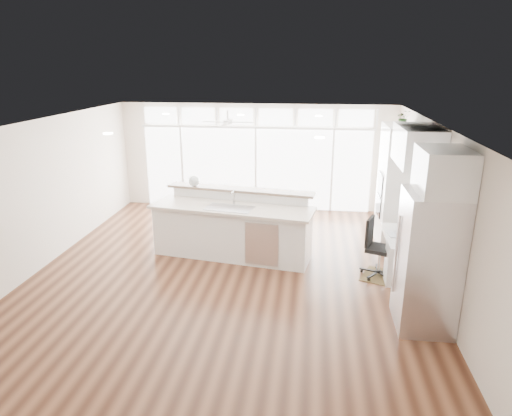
# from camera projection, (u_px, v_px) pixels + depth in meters

# --- Properties ---
(floor) EXTENTS (7.00, 8.00, 0.02)m
(floor) POSITION_uv_depth(u_px,v_px,m) (229.00, 273.00, 8.36)
(floor) COLOR #402113
(floor) RESTS_ON ground
(ceiling) EXTENTS (7.00, 8.00, 0.02)m
(ceiling) POSITION_uv_depth(u_px,v_px,m) (226.00, 124.00, 7.54)
(ceiling) COLOR white
(ceiling) RESTS_ON wall_back
(wall_back) EXTENTS (7.00, 0.04, 2.70)m
(wall_back) POSITION_uv_depth(u_px,v_px,m) (256.00, 157.00, 11.73)
(wall_back) COLOR beige
(wall_back) RESTS_ON floor
(wall_front) EXTENTS (7.00, 0.04, 2.70)m
(wall_front) POSITION_uv_depth(u_px,v_px,m) (147.00, 328.00, 4.16)
(wall_front) COLOR beige
(wall_front) RESTS_ON floor
(wall_left) EXTENTS (0.04, 8.00, 2.70)m
(wall_left) POSITION_uv_depth(u_px,v_px,m) (40.00, 195.00, 8.36)
(wall_left) COLOR beige
(wall_left) RESTS_ON floor
(wall_right) EXTENTS (0.04, 8.00, 2.70)m
(wall_right) POSITION_uv_depth(u_px,v_px,m) (436.00, 210.00, 7.53)
(wall_right) COLOR beige
(wall_right) RESTS_ON floor
(glass_wall) EXTENTS (5.80, 0.06, 2.08)m
(glass_wall) POSITION_uv_depth(u_px,v_px,m) (256.00, 169.00, 11.76)
(glass_wall) COLOR white
(glass_wall) RESTS_ON wall_back
(transom_row) EXTENTS (5.90, 0.06, 0.40)m
(transom_row) POSITION_uv_depth(u_px,v_px,m) (256.00, 117.00, 11.36)
(transom_row) COLOR white
(transom_row) RESTS_ON wall_back
(desk_window) EXTENTS (0.04, 0.85, 0.85)m
(desk_window) POSITION_uv_depth(u_px,v_px,m) (430.00, 193.00, 7.75)
(desk_window) COLOR silver
(desk_window) RESTS_ON wall_right
(ceiling_fan) EXTENTS (1.16, 1.16, 0.32)m
(ceiling_fan) POSITION_uv_depth(u_px,v_px,m) (228.00, 118.00, 10.31)
(ceiling_fan) COLOR silver
(ceiling_fan) RESTS_ON ceiling
(recessed_lights) EXTENTS (3.40, 3.00, 0.02)m
(recessed_lights) POSITION_uv_depth(u_px,v_px,m) (228.00, 124.00, 7.73)
(recessed_lights) COLOR white
(recessed_lights) RESTS_ON ceiling
(oven_cabinet) EXTENTS (0.64, 1.20, 2.50)m
(oven_cabinet) POSITION_uv_depth(u_px,v_px,m) (397.00, 187.00, 9.30)
(oven_cabinet) COLOR white
(oven_cabinet) RESTS_ON floor
(desk_nook) EXTENTS (0.72, 1.30, 0.76)m
(desk_nook) POSITION_uv_depth(u_px,v_px,m) (404.00, 255.00, 8.15)
(desk_nook) COLOR white
(desk_nook) RESTS_ON floor
(upper_cabinets) EXTENTS (0.64, 1.30, 0.64)m
(upper_cabinets) POSITION_uv_depth(u_px,v_px,m) (418.00, 146.00, 7.55)
(upper_cabinets) COLOR white
(upper_cabinets) RESTS_ON wall_right
(refrigerator) EXTENTS (0.76, 0.90, 2.00)m
(refrigerator) POSITION_uv_depth(u_px,v_px,m) (428.00, 261.00, 6.40)
(refrigerator) COLOR silver
(refrigerator) RESTS_ON floor
(fridge_cabinet) EXTENTS (0.64, 0.90, 0.60)m
(fridge_cabinet) POSITION_uv_depth(u_px,v_px,m) (444.00, 171.00, 6.00)
(fridge_cabinet) COLOR white
(fridge_cabinet) RESTS_ON wall_right
(framed_photos) EXTENTS (0.06, 0.22, 0.80)m
(framed_photos) POSITION_uv_depth(u_px,v_px,m) (422.00, 192.00, 8.39)
(framed_photos) COLOR black
(framed_photos) RESTS_ON wall_right
(kitchen_island) EXTENTS (3.32, 1.69, 1.26)m
(kitchen_island) POSITION_uv_depth(u_px,v_px,m) (232.00, 226.00, 8.89)
(kitchen_island) COLOR white
(kitchen_island) RESTS_ON floor
(rug) EXTENTS (1.14, 1.00, 0.01)m
(rug) POSITION_uv_depth(u_px,v_px,m) (391.00, 278.00, 8.10)
(rug) COLOR #322310
(rug) RESTS_ON floor
(office_chair) EXTENTS (0.70, 0.68, 1.06)m
(office_chair) POSITION_uv_depth(u_px,v_px,m) (380.00, 248.00, 8.05)
(office_chair) COLOR black
(office_chair) RESTS_ON floor
(fishbowl) EXTENTS (0.23, 0.23, 0.22)m
(fishbowl) POSITION_uv_depth(u_px,v_px,m) (194.00, 181.00, 9.28)
(fishbowl) COLOR silver
(fishbowl) RESTS_ON kitchen_island
(monitor) EXTENTS (0.12, 0.46, 0.38)m
(monitor) POSITION_uv_depth(u_px,v_px,m) (402.00, 225.00, 7.99)
(monitor) COLOR black
(monitor) RESTS_ON desk_nook
(keyboard) EXTENTS (0.15, 0.34, 0.02)m
(keyboard) POSITION_uv_depth(u_px,v_px,m) (391.00, 234.00, 8.06)
(keyboard) COLOR white
(keyboard) RESTS_ON desk_nook
(potted_plant) EXTENTS (0.30, 0.32, 0.22)m
(potted_plant) POSITION_uv_depth(u_px,v_px,m) (403.00, 119.00, 8.88)
(potted_plant) COLOR #305E28
(potted_plant) RESTS_ON oven_cabinet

